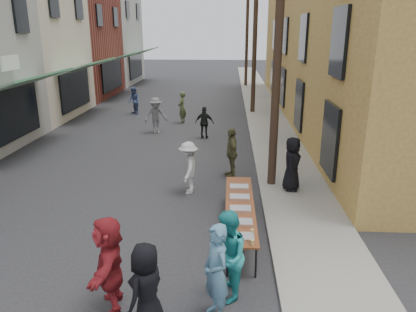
# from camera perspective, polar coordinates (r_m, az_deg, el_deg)

# --- Properties ---
(ground) EXTENTS (120.00, 120.00, 0.00)m
(ground) POSITION_cam_1_polar(r_m,az_deg,el_deg) (10.93, -12.88, -9.49)
(ground) COLOR #28282B
(ground) RESTS_ON ground
(sidewalk) EXTENTS (2.20, 60.00, 0.10)m
(sidewalk) POSITION_cam_1_polar(r_m,az_deg,el_deg) (24.91, 7.88, 6.09)
(sidewalk) COLOR gray
(sidewalk) RESTS_ON ground
(storefront_row) EXTENTS (8.00, 37.00, 9.00)m
(storefront_row) POSITION_cam_1_polar(r_m,az_deg,el_deg) (27.53, -25.72, 14.22)
(storefront_row) COLOR maroon
(storefront_row) RESTS_ON ground
(building_ochre) EXTENTS (10.00, 28.00, 10.00)m
(building_ochre) POSITION_cam_1_polar(r_m,az_deg,el_deg) (24.74, 23.42, 16.36)
(building_ochre) COLOR olive
(building_ochre) RESTS_ON ground
(utility_pole_near) EXTENTS (0.26, 0.26, 9.00)m
(utility_pole_near) POSITION_cam_1_polar(r_m,az_deg,el_deg) (12.43, 9.86, 15.48)
(utility_pole_near) COLOR #2D2116
(utility_pole_near) RESTS_ON ground
(utility_pole_mid) EXTENTS (0.26, 0.26, 9.00)m
(utility_pole_mid) POSITION_cam_1_polar(r_m,az_deg,el_deg) (24.39, 6.62, 16.44)
(utility_pole_mid) COLOR #2D2116
(utility_pole_mid) RESTS_ON ground
(utility_pole_far) EXTENTS (0.26, 0.26, 9.00)m
(utility_pole_far) POSITION_cam_1_polar(r_m,az_deg,el_deg) (36.37, 5.51, 16.75)
(utility_pole_far) COLOR #2D2116
(utility_pole_far) RESTS_ON ground
(serving_table) EXTENTS (0.70, 4.00, 0.75)m
(serving_table) POSITION_cam_1_polar(r_m,az_deg,el_deg) (10.01, 4.52, -7.16)
(serving_table) COLOR brown
(serving_table) RESTS_ON ground
(catering_tray_sausage) EXTENTS (0.50, 0.33, 0.08)m
(catering_tray_sausage) POSITION_cam_1_polar(r_m,az_deg,el_deg) (8.50, 4.78, -11.31)
(catering_tray_sausage) COLOR maroon
(catering_tray_sausage) RESTS_ON serving_table
(catering_tray_foil_b) EXTENTS (0.50, 0.33, 0.08)m
(catering_tray_foil_b) POSITION_cam_1_polar(r_m,az_deg,el_deg) (9.07, 4.67, -9.34)
(catering_tray_foil_b) COLOR #B2B2B7
(catering_tray_foil_b) RESTS_ON serving_table
(catering_tray_buns) EXTENTS (0.50, 0.33, 0.08)m
(catering_tray_buns) POSITION_cam_1_polar(r_m,az_deg,el_deg) (9.70, 4.57, -7.48)
(catering_tray_buns) COLOR tan
(catering_tray_buns) RESTS_ON serving_table
(catering_tray_foil_d) EXTENTS (0.50, 0.33, 0.08)m
(catering_tray_foil_d) POSITION_cam_1_polar(r_m,az_deg,el_deg) (10.34, 4.48, -5.85)
(catering_tray_foil_d) COLOR #B2B2B7
(catering_tray_foil_d) RESTS_ON serving_table
(catering_tray_buns_end) EXTENTS (0.50, 0.33, 0.08)m
(catering_tray_buns_end) POSITION_cam_1_polar(r_m,az_deg,el_deg) (10.99, 4.41, -4.41)
(catering_tray_buns_end) COLOR tan
(catering_tray_buns_end) RESTS_ON serving_table
(condiment_jar_a) EXTENTS (0.07, 0.07, 0.08)m
(condiment_jar_a) POSITION_cam_1_polar(r_m,az_deg,el_deg) (8.23, 3.26, -12.29)
(condiment_jar_a) COLOR #A57F26
(condiment_jar_a) RESTS_ON serving_table
(condiment_jar_b) EXTENTS (0.07, 0.07, 0.08)m
(condiment_jar_b) POSITION_cam_1_polar(r_m,az_deg,el_deg) (8.32, 3.26, -11.95)
(condiment_jar_b) COLOR #A57F26
(condiment_jar_b) RESTS_ON serving_table
(condiment_jar_c) EXTENTS (0.07, 0.07, 0.08)m
(condiment_jar_c) POSITION_cam_1_polar(r_m,az_deg,el_deg) (8.40, 3.26, -11.61)
(condiment_jar_c) COLOR #A57F26
(condiment_jar_c) RESTS_ON serving_table
(cup_stack) EXTENTS (0.08, 0.08, 0.12)m
(cup_stack) POSITION_cam_1_polar(r_m,az_deg,el_deg) (8.28, 6.24, -12.02)
(cup_stack) COLOR tan
(cup_stack) RESTS_ON serving_table
(guest_front_a) EXTENTS (0.81, 0.95, 1.65)m
(guest_front_a) POSITION_cam_1_polar(r_m,az_deg,el_deg) (6.97, -8.64, -18.19)
(guest_front_a) COLOR black
(guest_front_a) RESTS_ON ground
(guest_front_b) EXTENTS (0.68, 0.77, 1.78)m
(guest_front_b) POSITION_cam_1_polar(r_m,az_deg,el_deg) (7.20, 1.14, -16.09)
(guest_front_b) COLOR teal
(guest_front_b) RESTS_ON ground
(guest_front_c) EXTENTS (0.72, 0.90, 1.76)m
(guest_front_c) POSITION_cam_1_polar(r_m,az_deg,el_deg) (7.67, 2.74, -13.92)
(guest_front_c) COLOR teal
(guest_front_c) RESTS_ON ground
(guest_front_d) EXTENTS (0.63, 1.07, 1.63)m
(guest_front_d) POSITION_cam_1_polar(r_m,az_deg,el_deg) (12.40, -2.75, -1.67)
(guest_front_d) COLOR beige
(guest_front_d) RESTS_ON ground
(guest_front_e) EXTENTS (0.61, 1.07, 1.71)m
(guest_front_e) POSITION_cam_1_polar(r_m,az_deg,el_deg) (13.80, 3.32, 0.50)
(guest_front_e) COLOR brown
(guest_front_e) RESTS_ON ground
(guest_queue_back) EXTENTS (0.81, 1.73, 1.80)m
(guest_queue_back) POSITION_cam_1_polar(r_m,az_deg,el_deg) (7.61, -13.73, -14.52)
(guest_queue_back) COLOR maroon
(guest_queue_back) RESTS_ON ground
(server) EXTENTS (0.74, 0.94, 1.67)m
(server) POSITION_cam_1_polar(r_m,az_deg,el_deg) (12.63, 11.75, -1.08)
(server) COLOR black
(server) RESTS_ON sidewalk
(passerby_left) EXTENTS (1.30, 1.07, 1.75)m
(passerby_left) POSITION_cam_1_polar(r_m,az_deg,el_deg) (19.87, -7.35, 5.67)
(passerby_left) COLOR slate
(passerby_left) RESTS_ON ground
(passerby_mid) EXTENTS (0.92, 0.50, 1.49)m
(passerby_mid) POSITION_cam_1_polar(r_m,az_deg,el_deg) (18.75, -0.49, 4.71)
(passerby_mid) COLOR black
(passerby_mid) RESTS_ON ground
(passerby_right) EXTENTS (0.52, 0.69, 1.71)m
(passerby_right) POSITION_cam_1_polar(r_m,az_deg,el_deg) (21.91, -3.68, 6.82)
(passerby_right) COLOR #475531
(passerby_right) RESTS_ON ground
(passerby_far) EXTENTS (0.97, 1.00, 1.62)m
(passerby_far) POSITION_cam_1_polar(r_m,az_deg,el_deg) (24.66, -10.37, 7.66)
(passerby_far) COLOR #445484
(passerby_far) RESTS_ON ground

